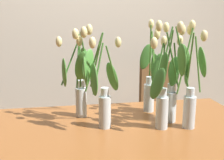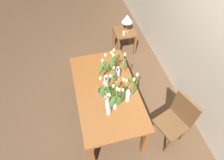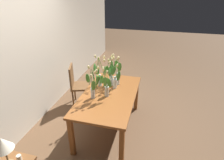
{
  "view_description": "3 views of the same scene",
  "coord_description": "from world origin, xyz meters",
  "px_view_note": "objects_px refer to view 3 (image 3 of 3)",
  "views": [
    {
      "loc": [
        -0.28,
        -1.46,
        1.36
      ],
      "look_at": [
        -0.02,
        0.08,
        1.0
      ],
      "focal_mm": 45.76,
      "sensor_mm": 36.0,
      "label": 1
    },
    {
      "loc": [
        1.64,
        -0.33,
        3.01
      ],
      "look_at": [
        0.05,
        0.08,
        1.0
      ],
      "focal_mm": 30.55,
      "sensor_mm": 36.0,
      "label": 2
    },
    {
      "loc": [
        -2.65,
        -0.75,
        2.39
      ],
      "look_at": [
        0.0,
        -0.05,
        1.02
      ],
      "focal_mm": 29.83,
      "sensor_mm": 36.0,
      "label": 3
    }
  ],
  "objects_px": {
    "dining_table": "(109,99)",
    "tulip_vase_5": "(93,86)",
    "tulip_vase_2": "(105,85)",
    "tulip_vase_4": "(99,75)",
    "table_lamp": "(2,145)",
    "pillar_candle": "(19,158)",
    "tulip_vase_3": "(117,73)",
    "tulip_vase_1": "(114,78)",
    "tulip_vase_0": "(110,74)",
    "dining_chair": "(77,83)"
  },
  "relations": [
    {
      "from": "tulip_vase_4",
      "to": "dining_chair",
      "type": "distance_m",
      "value": 0.84
    },
    {
      "from": "tulip_vase_1",
      "to": "tulip_vase_3",
      "type": "distance_m",
      "value": 0.15
    },
    {
      "from": "dining_table",
      "to": "tulip_vase_2",
      "type": "distance_m",
      "value": 0.33
    },
    {
      "from": "tulip_vase_4",
      "to": "table_lamp",
      "type": "height_order",
      "value": "tulip_vase_4"
    },
    {
      "from": "tulip_vase_2",
      "to": "tulip_vase_4",
      "type": "height_order",
      "value": "tulip_vase_4"
    },
    {
      "from": "dining_table",
      "to": "tulip_vase_5",
      "type": "height_order",
      "value": "tulip_vase_5"
    },
    {
      "from": "tulip_vase_4",
      "to": "tulip_vase_1",
      "type": "bearing_deg",
      "value": -94.26
    },
    {
      "from": "tulip_vase_3",
      "to": "dining_chair",
      "type": "height_order",
      "value": "tulip_vase_3"
    },
    {
      "from": "tulip_vase_5",
      "to": "table_lamp",
      "type": "bearing_deg",
      "value": 156.37
    },
    {
      "from": "tulip_vase_4",
      "to": "dining_chair",
      "type": "height_order",
      "value": "tulip_vase_4"
    },
    {
      "from": "dining_table",
      "to": "tulip_vase_0",
      "type": "relative_size",
      "value": 2.72
    },
    {
      "from": "dining_table",
      "to": "pillar_candle",
      "type": "distance_m",
      "value": 1.6
    },
    {
      "from": "tulip_vase_4",
      "to": "pillar_candle",
      "type": "distance_m",
      "value": 1.79
    },
    {
      "from": "tulip_vase_1",
      "to": "tulip_vase_4",
      "type": "height_order",
      "value": "tulip_vase_4"
    },
    {
      "from": "table_lamp",
      "to": "dining_table",
      "type": "bearing_deg",
      "value": -27.54
    },
    {
      "from": "tulip_vase_0",
      "to": "tulip_vase_4",
      "type": "bearing_deg",
      "value": 108.27
    },
    {
      "from": "tulip_vase_3",
      "to": "tulip_vase_5",
      "type": "relative_size",
      "value": 1.05
    },
    {
      "from": "tulip_vase_2",
      "to": "tulip_vase_5",
      "type": "xyz_separation_m",
      "value": [
        -0.1,
        0.17,
        0.0
      ]
    },
    {
      "from": "tulip_vase_2",
      "to": "tulip_vase_5",
      "type": "distance_m",
      "value": 0.2
    },
    {
      "from": "tulip_vase_0",
      "to": "tulip_vase_1",
      "type": "relative_size",
      "value": 1.04
    },
    {
      "from": "dining_table",
      "to": "tulip_vase_3",
      "type": "xyz_separation_m",
      "value": [
        0.39,
        -0.05,
        0.32
      ]
    },
    {
      "from": "tulip_vase_3",
      "to": "pillar_candle",
      "type": "xyz_separation_m",
      "value": [
        -1.82,
        0.75,
        -0.38
      ]
    },
    {
      "from": "dining_table",
      "to": "table_lamp",
      "type": "xyz_separation_m",
      "value": [
        -1.51,
        0.79,
        0.21
      ]
    },
    {
      "from": "tulip_vase_0",
      "to": "tulip_vase_3",
      "type": "height_order",
      "value": "tulip_vase_0"
    },
    {
      "from": "tulip_vase_3",
      "to": "tulip_vase_4",
      "type": "relative_size",
      "value": 1.0
    },
    {
      "from": "tulip_vase_4",
      "to": "dining_chair",
      "type": "relative_size",
      "value": 0.63
    },
    {
      "from": "table_lamp",
      "to": "pillar_candle",
      "type": "height_order",
      "value": "table_lamp"
    },
    {
      "from": "tulip_vase_2",
      "to": "pillar_candle",
      "type": "bearing_deg",
      "value": 153.46
    },
    {
      "from": "tulip_vase_3",
      "to": "tulip_vase_2",
      "type": "bearing_deg",
      "value": 170.04
    },
    {
      "from": "tulip_vase_1",
      "to": "tulip_vase_2",
      "type": "distance_m",
      "value": 0.34
    },
    {
      "from": "tulip_vase_3",
      "to": "tulip_vase_4",
      "type": "height_order",
      "value": "tulip_vase_4"
    },
    {
      "from": "tulip_vase_0",
      "to": "tulip_vase_2",
      "type": "bearing_deg",
      "value": -176.0
    },
    {
      "from": "tulip_vase_1",
      "to": "table_lamp",
      "type": "bearing_deg",
      "value": 155.08
    },
    {
      "from": "tulip_vase_2",
      "to": "tulip_vase_4",
      "type": "distance_m",
      "value": 0.42
    },
    {
      "from": "table_lamp",
      "to": "pillar_candle",
      "type": "xyz_separation_m",
      "value": [
        0.08,
        -0.08,
        -0.27
      ]
    },
    {
      "from": "dining_table",
      "to": "tulip_vase_5",
      "type": "relative_size",
      "value": 2.89
    },
    {
      "from": "tulip_vase_0",
      "to": "tulip_vase_5",
      "type": "bearing_deg",
      "value": 164.64
    },
    {
      "from": "tulip_vase_1",
      "to": "pillar_candle",
      "type": "relative_size",
      "value": 7.57
    },
    {
      "from": "tulip_vase_4",
      "to": "tulip_vase_5",
      "type": "height_order",
      "value": "tulip_vase_4"
    },
    {
      "from": "table_lamp",
      "to": "pillar_candle",
      "type": "distance_m",
      "value": 0.29
    },
    {
      "from": "tulip_vase_0",
      "to": "table_lamp",
      "type": "distance_m",
      "value": 1.98
    },
    {
      "from": "tulip_vase_1",
      "to": "tulip_vase_5",
      "type": "relative_size",
      "value": 1.02
    },
    {
      "from": "tulip_vase_0",
      "to": "dining_chair",
      "type": "bearing_deg",
      "value": 71.39
    },
    {
      "from": "tulip_vase_0",
      "to": "tulip_vase_3",
      "type": "distance_m",
      "value": 0.13
    },
    {
      "from": "table_lamp",
      "to": "tulip_vase_0",
      "type": "bearing_deg",
      "value": -21.37
    },
    {
      "from": "tulip_vase_1",
      "to": "table_lamp",
      "type": "distance_m",
      "value": 1.94
    },
    {
      "from": "tulip_vase_3",
      "to": "table_lamp",
      "type": "xyz_separation_m",
      "value": [
        -1.9,
        0.83,
        -0.11
      ]
    },
    {
      "from": "tulip_vase_1",
      "to": "tulip_vase_3",
      "type": "relative_size",
      "value": 0.97
    },
    {
      "from": "tulip_vase_2",
      "to": "dining_chair",
      "type": "xyz_separation_m",
      "value": [
        0.7,
        0.86,
        -0.44
      ]
    },
    {
      "from": "tulip_vase_2",
      "to": "tulip_vase_3",
      "type": "relative_size",
      "value": 0.97
    }
  ]
}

